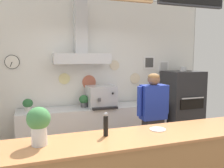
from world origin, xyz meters
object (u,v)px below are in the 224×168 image
Objects in this scene: pizza_oven at (182,107)px; shop_worker at (153,119)px; espresso_machine at (101,96)px; pepper_grinder at (106,124)px; potted_oregano at (28,104)px; condiment_plate at (158,129)px; potted_thyme at (84,100)px; potted_sage at (145,98)px; basil_vase at (39,124)px.

pizza_oven is 1.58m from shop_worker.
pepper_grinder is at bearing -104.94° from espresso_machine.
potted_oregano is at bearing 112.07° from pepper_grinder.
potted_thyme is at bearing 102.20° from condiment_plate.
potted_oregano is at bearing 177.65° from espresso_machine.
condiment_plate is at bearing -77.80° from potted_thyme.
condiment_plate is (-0.88, -2.04, 0.01)m from potted_sage.
potted_thyme is 0.63× the size of basil_vase.
potted_thyme is 0.91× the size of pepper_grinder.
condiment_plate is at bearing -54.31° from potted_oregano.
potted_thyme is 1.25× the size of condiment_plate.
potted_sage is 1.09× the size of condiment_plate.
basil_vase reaches higher than condiment_plate.
shop_worker is at bearing -63.50° from espresso_machine.
potted_thyme is at bearing 0.17° from potted_oregano.
basil_vase is 0.70m from pepper_grinder.
espresso_machine is 2.60× the size of potted_sage.
potted_thyme is at bearing 178.68° from potted_sage.
condiment_plate is at bearing 1.88° from basil_vase.
potted_sage reaches higher than condiment_plate.
pizza_oven is at bearing 38.66° from pepper_grinder.
espresso_machine is 1.38m from potted_oregano.
pizza_oven is 2.15m from potted_thyme.
pepper_grinder is (0.84, -2.07, 0.12)m from potted_oregano.
potted_thyme is (-0.34, 0.06, -0.07)m from espresso_machine.
potted_sage is (-0.80, 0.17, 0.22)m from pizza_oven.
potted_oregano is (-3.17, 0.20, 0.23)m from pizza_oven.
espresso_machine is (-0.55, 1.11, 0.22)m from shop_worker.
shop_worker reaches higher than pepper_grinder.
condiment_plate is (1.48, -2.07, -0.00)m from potted_oregano.
espresso_machine is at bearing 93.16° from condiment_plate.
pizza_oven is 4.35× the size of basil_vase.
pizza_oven is 3.01m from pepper_grinder.
basil_vase reaches higher than potted_oregano.
potted_thyme reaches higher than potted_oregano.
pizza_oven is at bearing -5.44° from potted_thyme.
condiment_plate is 0.66m from pepper_grinder.
pepper_grinder reaches higher than potted_sage.
potted_sage is at bearing 53.10° from pepper_grinder.
pizza_oven reaches higher than shop_worker.
pizza_oven is 3.18m from potted_oregano.
potted_sage is 0.79× the size of pepper_grinder.
potted_thyme is 1.33m from potted_sage.
potted_oregano is at bearing -179.83° from potted_thyme.
espresso_machine is 2.06× the size of pepper_grinder.
shop_worker is 1.47m from potted_thyme.
espresso_machine reaches higher than potted_oregano.
shop_worker is at bearing -111.33° from potted_sage.
espresso_machine is at bearing 75.06° from pepper_grinder.
shop_worker is 1.25m from espresso_machine.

